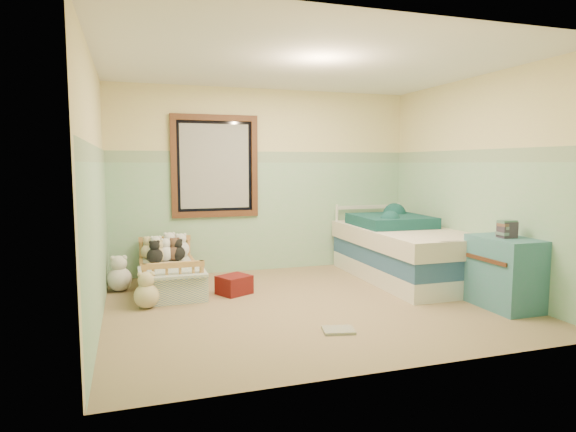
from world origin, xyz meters
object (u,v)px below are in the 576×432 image
object	(u,v)px
dresser	(504,273)
floor_book	(338,330)
twin_bed_frame	(405,271)
plush_floor_tan	(147,296)
toddler_bed_frame	(169,283)
plush_floor_cream	(119,279)
red_pillow	(234,285)

from	to	relation	value
dresser	floor_book	xyz separation A→B (m)	(-1.93, -0.16, -0.35)
twin_bed_frame	plush_floor_tan	bearing A→B (deg)	-174.61
toddler_bed_frame	plush_floor_cream	xyz separation A→B (m)	(-0.56, 0.11, 0.06)
dresser	toddler_bed_frame	bearing A→B (deg)	150.93
plush_floor_tan	red_pillow	bearing A→B (deg)	15.70
plush_floor_tan	floor_book	size ratio (longest dim) A/B	0.94
red_pillow	floor_book	world-z (taller)	red_pillow
toddler_bed_frame	plush_floor_cream	distance (m)	0.58
twin_bed_frame	red_pillow	xyz separation A→B (m)	(-2.24, -0.03, -0.00)
plush_floor_cream	floor_book	distance (m)	2.80
dresser	red_pillow	xyz separation A→B (m)	(-2.55, 1.38, -0.26)
plush_floor_tan	twin_bed_frame	distance (m)	3.23
toddler_bed_frame	plush_floor_cream	size ratio (longest dim) A/B	4.59
dresser	floor_book	size ratio (longest dim) A/B	2.65
toddler_bed_frame	twin_bed_frame	distance (m)	2.96
twin_bed_frame	dresser	size ratio (longest dim) A/B	2.92
twin_bed_frame	red_pillow	size ratio (longest dim) A/B	6.34
red_pillow	floor_book	size ratio (longest dim) A/B	1.22
plush_floor_tan	twin_bed_frame	bearing A→B (deg)	5.39
plush_floor_tan	dresser	size ratio (longest dim) A/B	0.35
twin_bed_frame	dresser	bearing A→B (deg)	-77.56
plush_floor_tan	dresser	xyz separation A→B (m)	(3.52, -1.11, 0.24)
plush_floor_cream	plush_floor_tan	size ratio (longest dim) A/B	1.10
plush_floor_tan	floor_book	bearing A→B (deg)	-38.46
floor_book	twin_bed_frame	bearing A→B (deg)	56.13
dresser	twin_bed_frame	bearing A→B (deg)	102.44
toddler_bed_frame	plush_floor_tan	size ratio (longest dim) A/B	5.06
toddler_bed_frame	red_pillow	size ratio (longest dim) A/B	3.87
toddler_bed_frame	dresser	bearing A→B (deg)	-29.07
plush_floor_tan	red_pillow	world-z (taller)	plush_floor_tan
red_pillow	plush_floor_tan	bearing A→B (deg)	-164.30
plush_floor_cream	plush_floor_tan	bearing A→B (deg)	-70.82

